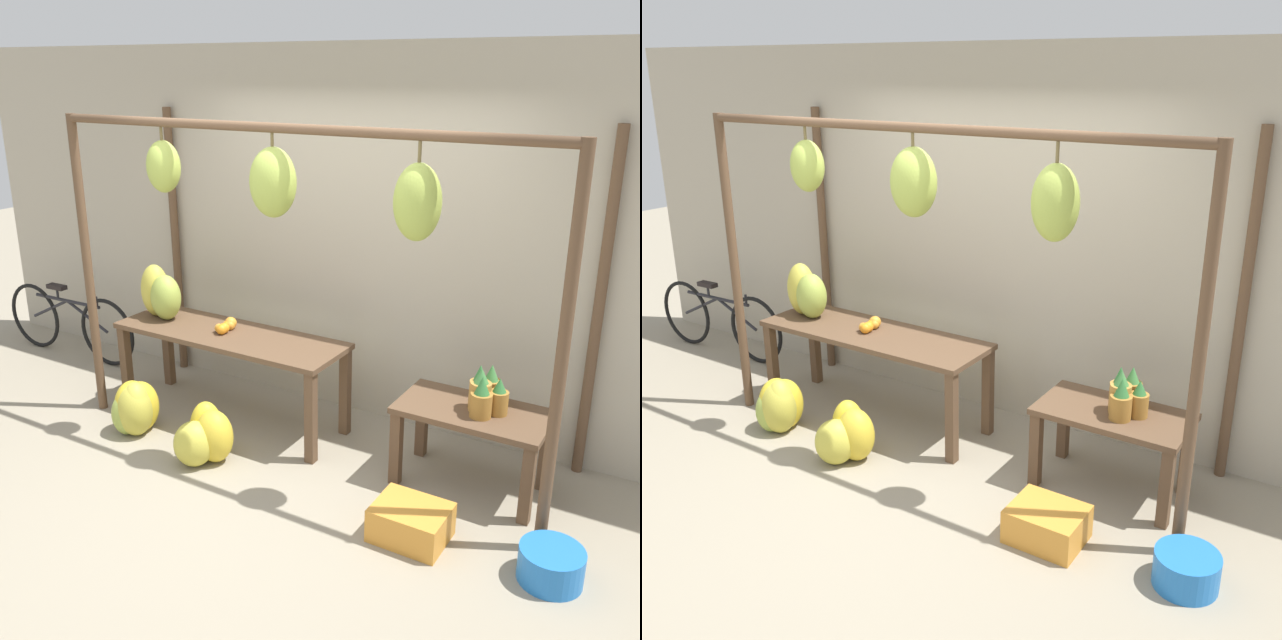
{
  "view_description": "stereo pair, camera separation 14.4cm",
  "coord_description": "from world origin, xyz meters",
  "views": [
    {
      "loc": [
        2.44,
        -3.16,
        2.63
      ],
      "look_at": [
        0.06,
        0.83,
        0.97
      ],
      "focal_mm": 40.0,
      "sensor_mm": 36.0,
      "label": 1
    },
    {
      "loc": [
        2.56,
        -3.09,
        2.63
      ],
      "look_at": [
        0.06,
        0.83,
        0.97
      ],
      "focal_mm": 40.0,
      "sensor_mm": 36.0,
      "label": 2
    }
  ],
  "objects": [
    {
      "name": "ground_plane",
      "position": [
        0.0,
        0.0,
        0.0
      ],
      "size": [
        20.0,
        20.0,
        0.0
      ],
      "primitive_type": "plane",
      "color": "gray"
    },
    {
      "name": "fruit_crate_white",
      "position": [
        1.09,
        0.15,
        0.11
      ],
      "size": [
        0.43,
        0.35,
        0.21
      ],
      "color": "orange",
      "rests_on": "ground_plane"
    },
    {
      "name": "banana_pile_on_table",
      "position": [
        -1.43,
        0.84,
        0.92
      ],
      "size": [
        0.43,
        0.31,
        0.43
      ],
      "color": "#9EB247",
      "rests_on": "display_table_main"
    },
    {
      "name": "parked_bicycle",
      "position": [
        -2.87,
        1.09,
        0.34
      ],
      "size": [
        1.61,
        0.09,
        0.69
      ],
      "color": "black",
      "rests_on": "ground_plane"
    },
    {
      "name": "orange_pile",
      "position": [
        -0.79,
        0.85,
        0.76
      ],
      "size": [
        0.11,
        0.22,
        0.09
      ],
      "color": "orange",
      "rests_on": "display_table_main"
    },
    {
      "name": "pineapple_cluster",
      "position": [
        1.25,
        0.88,
        0.68
      ],
      "size": [
        0.26,
        0.36,
        0.3
      ],
      "color": "#A3702D",
      "rests_on": "display_table_side"
    },
    {
      "name": "stall_awning",
      "position": [
        0.06,
        0.6,
        1.73
      ],
      "size": [
        3.61,
        1.16,
        2.32
      ],
      "color": "brown",
      "rests_on": "ground_plane"
    },
    {
      "name": "display_table_main",
      "position": [
        -0.74,
        0.83,
        0.62
      ],
      "size": [
        1.85,
        0.59,
        0.72
      ],
      "color": "brown",
      "rests_on": "ground_plane"
    },
    {
      "name": "banana_pile_ground_left",
      "position": [
        -1.23,
        0.27,
        0.2
      ],
      "size": [
        0.38,
        0.4,
        0.43
      ],
      "color": "gold",
      "rests_on": "ground_plane"
    },
    {
      "name": "display_table_side",
      "position": [
        1.19,
        0.86,
        0.45
      ],
      "size": [
        0.96,
        0.53,
        0.56
      ],
      "color": "brown",
      "rests_on": "ground_plane"
    },
    {
      "name": "banana_pile_ground_right",
      "position": [
        -0.52,
        0.22,
        0.19
      ],
      "size": [
        0.43,
        0.52,
        0.4
      ],
      "color": "gold",
      "rests_on": "ground_plane"
    },
    {
      "name": "shop_wall_back",
      "position": [
        0.0,
        1.52,
        1.4
      ],
      "size": [
        8.0,
        0.08,
        2.8
      ],
      "color": "#B2A893",
      "rests_on": "ground_plane"
    },
    {
      "name": "blue_bucket",
      "position": [
        1.89,
        0.19,
        0.1
      ],
      "size": [
        0.35,
        0.35,
        0.2
      ],
      "color": "blue",
      "rests_on": "ground_plane"
    }
  ]
}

